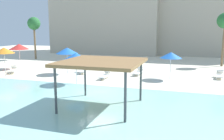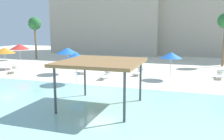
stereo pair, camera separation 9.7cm
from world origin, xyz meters
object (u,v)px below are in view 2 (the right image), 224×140
object	(u,v)px
lounge_chair_3	(14,69)
lounge_chair_2	(220,75)
beach_umbrella_red_0	(20,47)
palm_tree_1	(35,24)
lounge_chair_4	(83,70)
lounge_chair_0	(105,75)
shade_pavilion	(101,63)
beach_umbrella_blue_1	(171,55)
beach_umbrella_blue_5	(76,56)
beach_umbrella_orange_2	(4,50)
lounge_chair_1	(139,72)
beach_umbrella_blue_3	(67,51)

from	to	relation	value
lounge_chair_3	lounge_chair_2	bearing A→B (deg)	71.42
beach_umbrella_red_0	palm_tree_1	size ratio (longest dim) A/B	0.46
beach_umbrella_red_0	lounge_chair_4	bearing A→B (deg)	-2.75
beach_umbrella_red_0	lounge_chair_0	bearing A→B (deg)	-11.41
shade_pavilion	lounge_chair_3	bearing A→B (deg)	148.72
shade_pavilion	lounge_chair_0	bearing A→B (deg)	108.06
lounge_chair_2	palm_tree_1	bearing A→B (deg)	-98.25
beach_umbrella_blue_1	lounge_chair_4	xyz separation A→B (m)	(-9.05, 0.27, -1.90)
beach_umbrella_blue_5	lounge_chair_3	world-z (taller)	beach_umbrella_blue_5
shade_pavilion	beach_umbrella_orange_2	distance (m)	14.04
beach_umbrella_red_0	lounge_chair_4	distance (m)	8.42
beach_umbrella_blue_1	lounge_chair_1	xyz separation A→B (m)	(-3.19, 1.08, -1.90)
beach_umbrella_red_0	beach_umbrella_blue_5	bearing A→B (deg)	-27.79
beach_umbrella_blue_1	beach_umbrella_blue_5	xyz separation A→B (m)	(-7.39, -4.49, 0.14)
beach_umbrella_blue_5	lounge_chair_3	size ratio (longest dim) A/B	1.36
beach_umbrella_blue_3	palm_tree_1	world-z (taller)	palm_tree_1
beach_umbrella_red_0	beach_umbrella_blue_5	xyz separation A→B (m)	(9.77, -5.15, -0.19)
beach_umbrella_blue_5	lounge_chair_4	bearing A→B (deg)	109.17
beach_umbrella_blue_1	lounge_chair_1	size ratio (longest dim) A/B	1.29
lounge_chair_2	palm_tree_1	distance (m)	26.66
beach_umbrella_orange_2	palm_tree_1	xyz separation A→B (m)	(-5.06, 12.19, 2.69)
lounge_chair_4	palm_tree_1	xyz separation A→B (m)	(-11.77, 8.59, 4.87)
beach_umbrella_red_0	shade_pavilion	bearing A→B (deg)	-36.36
beach_umbrella_blue_5	lounge_chair_1	world-z (taller)	beach_umbrella_blue_5
shade_pavilion	lounge_chair_1	distance (m)	10.94
beach_umbrella_orange_2	lounge_chair_2	xyz separation A→B (m)	(20.19, 5.17, -2.18)
beach_umbrella_blue_1	beach_umbrella_orange_2	xyz separation A→B (m)	(-15.76, -3.33, 0.28)
lounge_chair_1	lounge_chair_3	size ratio (longest dim) A/B	1.00
lounge_chair_1	lounge_chair_4	size ratio (longest dim) A/B	0.99
beach_umbrella_orange_2	lounge_chair_4	xyz separation A→B (m)	(6.71, 3.60, -2.18)
beach_umbrella_red_0	beach_umbrella_orange_2	size ratio (longest dim) A/B	1.03
lounge_chair_4	palm_tree_1	bearing A→B (deg)	-151.43
beach_umbrella_blue_5	lounge_chair_4	distance (m)	5.43
lounge_chair_1	beach_umbrella_blue_5	bearing A→B (deg)	-31.35
lounge_chair_4	lounge_chair_3	bearing A→B (deg)	-99.44
lounge_chair_1	palm_tree_1	distance (m)	19.88
beach_umbrella_blue_1	beach_umbrella_orange_2	size ratio (longest dim) A/B	0.90
beach_umbrella_blue_3	lounge_chair_4	world-z (taller)	beach_umbrella_blue_3
lounge_chair_0	lounge_chair_3	size ratio (longest dim) A/B	0.98
lounge_chair_0	lounge_chair_2	xyz separation A→B (m)	(10.24, 3.47, 0.00)
beach_umbrella_blue_5	lounge_chair_3	distance (m)	9.40
shade_pavilion	beach_umbrella_red_0	distance (m)	17.33
shade_pavilion	beach_umbrella_red_0	size ratio (longest dim) A/B	1.60
beach_umbrella_blue_1	lounge_chair_1	bearing A→B (deg)	161.37
beach_umbrella_blue_5	lounge_chair_0	xyz separation A→B (m)	(1.59, 2.86, -2.03)
beach_umbrella_orange_2	beach_umbrella_blue_5	bearing A→B (deg)	-7.91
lounge_chair_4	palm_tree_1	size ratio (longest dim) A/B	0.31
beach_umbrella_red_0	palm_tree_1	xyz separation A→B (m)	(-3.66, 8.20, 2.64)
beach_umbrella_blue_5	lounge_chair_4	world-z (taller)	beach_umbrella_blue_5
beach_umbrella_blue_3	shade_pavilion	bearing A→B (deg)	-51.82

